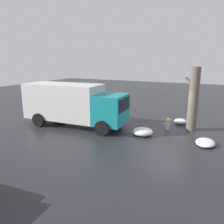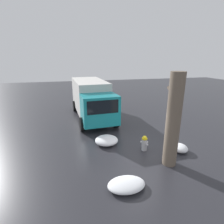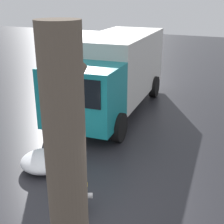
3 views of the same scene
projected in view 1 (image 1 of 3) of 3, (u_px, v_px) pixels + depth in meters
The scene contains 7 objects.
ground_plane at pixel (167, 130), 14.06m from camera, with size 60.00×60.00×0.00m, color #28282D.
fire_hydrant at pixel (168, 124), 13.97m from camera, with size 0.46×0.37×0.78m.
tree_trunk at pixel (193, 99), 13.51m from camera, with size 0.90×0.59×3.98m.
delivery_truck at pixel (73, 103), 14.64m from camera, with size 7.12×2.86×2.81m.
snow_pile_by_hydrant at pixel (143, 132), 13.00m from camera, with size 1.20×1.24×0.43m.
snow_pile_curbside at pixel (181, 121), 15.24m from camera, with size 0.85×0.74×0.38m.
snow_pile_by_tree at pixel (205, 142), 11.51m from camera, with size 0.97×1.37×0.27m.
Camera 1 is at (-2.70, 13.60, 4.40)m, focal length 35.00 mm.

